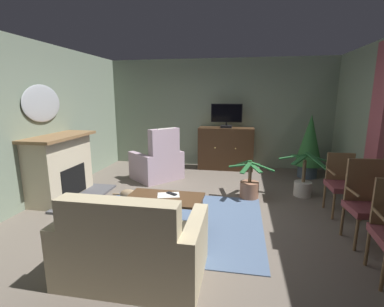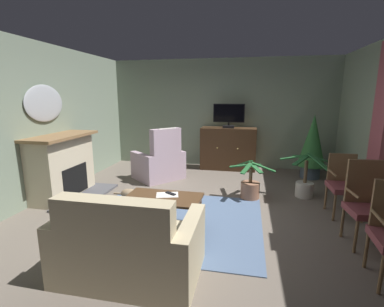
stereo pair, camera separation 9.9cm
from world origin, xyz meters
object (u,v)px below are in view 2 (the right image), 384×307
Objects in this scene: tv_remote at (171,194)px; cat at (132,195)px; wall_mirror_oval at (45,103)px; sofa_floral at (129,247)px; folded_newspaper at (167,195)px; coffee_table at (163,200)px; potted_plant_leafy_by_curtain at (312,144)px; armchair_facing_sofa at (160,163)px; television at (229,115)px; potted_plant_tall_palm_by_window at (250,188)px; fireplace at (64,167)px; tv_cabinet at (228,149)px; potted_plant_small_fern_corner at (305,185)px; side_chair_tucked_against_wall at (368,202)px; side_chair_nearest_door at (344,183)px.

tv_remote is 1.27m from cat.
wall_mirror_oval is 0.66× the size of sofa_floral.
sofa_floral is at bearing -109.24° from folded_newspaper.
wall_mirror_oval is at bearing 15.41° from tv_remote.
potted_plant_leafy_by_curtain is (2.49, 2.97, 0.36)m from coffee_table.
tv_remote is 0.14× the size of armchair_facing_sofa.
television is at bearing 63.76° from folded_newspaper.
potted_plant_tall_palm_by_window is at bearing 9.09° from wall_mirror_oval.
potted_plant_leafy_by_curtain is (1.32, 1.56, 0.57)m from potted_plant_tall_palm_by_window.
fireplace reaches higher than tv_cabinet.
potted_plant_leafy_by_curtain is at bearing -10.65° from television.
tv_cabinet is at bearing 105.53° from potted_plant_tall_palm_by_window.
potted_plant_leafy_by_curtain reaches higher than sofa_floral.
coffee_table is 1.06m from sofa_floral.
potted_plant_small_fern_corner is 0.63× the size of potted_plant_leafy_by_curtain.
wall_mirror_oval reaches higher than coffee_table.
fireplace reaches higher than coffee_table.
side_chair_tucked_against_wall is (2.53, 0.07, 0.07)m from folded_newspaper.
television is 0.53× the size of sofa_floral.
television is at bearing -67.77° from tv_remote.
sofa_floral reaches higher than potted_plant_tall_palm_by_window.
cat is at bearing 134.14° from coffee_table.
television is at bearing 169.35° from potted_plant_leafy_by_curtain.
side_chair_tucked_against_wall is at bearing -31.99° from armchair_facing_sofa.
television is at bearing 81.45° from sofa_floral.
tv_remote is (0.07, 0.11, 0.06)m from coffee_table.
fireplace is at bearing 137.85° from sofa_floral.
coffee_table is (2.13, -0.84, -0.13)m from fireplace.
potted_plant_tall_palm_by_window is at bearing -22.72° from armchair_facing_sofa.
fireplace is at bearing -177.94° from cat.
armchair_facing_sofa is at bearing 86.45° from cat.
potted_plant_small_fern_corner is (4.52, 0.85, -1.45)m from wall_mirror_oval.
tv_remote is at bearing -18.38° from fireplace.
wall_mirror_oval is at bearing 146.44° from folded_newspaper.
side_chair_tucked_against_wall reaches higher than potted_plant_tall_palm_by_window.
tv_remote is at bearing -39.83° from cat.
wall_mirror_oval reaches higher than potted_plant_leafy_by_curtain.
tv_remote is 3.76m from potted_plant_leafy_by_curtain.
potted_plant_leafy_by_curtain is at bearing -98.19° from tv_remote.
potted_plant_tall_palm_by_window is (-1.39, 1.27, -0.34)m from side_chair_tucked_against_wall.
side_chair_nearest_door reaches higher than potted_plant_small_fern_corner.
fireplace reaches higher than potted_plant_tall_palm_by_window.
armchair_facing_sofa is (-0.78, 2.23, -0.06)m from coffee_table.
potted_plant_small_fern_corner is (4.28, 0.85, -0.32)m from fireplace.
television is at bearing 121.34° from side_chair_tucked_against_wall.
wall_mirror_oval is (-0.25, -0.00, 1.13)m from fireplace.
fireplace is 3.37m from potted_plant_tall_palm_by_window.
cat is (-0.90, 0.81, -0.36)m from folded_newspaper.
tv_cabinet is 1.93m from potted_plant_leafy_by_curtain.
wall_mirror_oval reaches higher than television.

